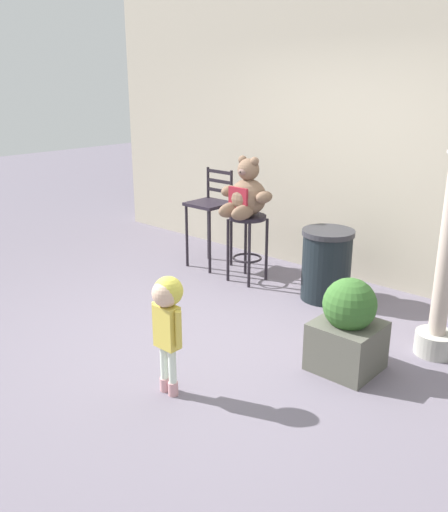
# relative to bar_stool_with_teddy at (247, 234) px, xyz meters

# --- Properties ---
(ground_plane) EXTENTS (24.00, 24.00, 0.00)m
(ground_plane) POSITION_rel_bar_stool_with_teddy_xyz_m (0.72, -1.31, -0.52)
(ground_plane) COLOR slate
(building_wall) EXTENTS (7.23, 0.30, 3.98)m
(building_wall) POSITION_rel_bar_stool_with_teddy_xyz_m (0.72, 0.97, 1.47)
(building_wall) COLOR #B3AA94
(building_wall) RESTS_ON ground_plane
(bar_stool_with_teddy) EXTENTS (0.39, 0.39, 0.72)m
(bar_stool_with_teddy) POSITION_rel_bar_stool_with_teddy_xyz_m (0.00, 0.00, 0.00)
(bar_stool_with_teddy) COLOR black
(bar_stool_with_teddy) RESTS_ON ground_plane
(teddy_bear) EXTENTS (0.59, 0.53, 0.61)m
(teddy_bear) POSITION_rel_bar_stool_with_teddy_xyz_m (0.00, -0.03, 0.43)
(teddy_bear) COLOR brown
(teddy_bear) RESTS_ON bar_stool_with_teddy
(child_walking) EXTENTS (0.27, 0.22, 0.85)m
(child_walking) POSITION_rel_bar_stool_with_teddy_xyz_m (1.01, -2.06, 0.10)
(child_walking) COLOR #CA9195
(child_walking) RESTS_ON ground_plane
(trash_bin) EXTENTS (0.50, 0.50, 0.70)m
(trash_bin) POSITION_rel_bar_stool_with_teddy_xyz_m (0.90, 0.12, -0.16)
(trash_bin) COLOR black
(trash_bin) RESTS_ON ground_plane
(bar_chair_empty) EXTENTS (0.42, 0.42, 1.11)m
(bar_chair_empty) POSITION_rel_bar_stool_with_teddy_xyz_m (-0.63, 0.11, 0.15)
(bar_chair_empty) COLOR black
(bar_chair_empty) RESTS_ON ground_plane
(planter_with_shrub) EXTENTS (0.46, 0.46, 0.71)m
(planter_with_shrub) POSITION_rel_bar_stool_with_teddy_xyz_m (1.75, -0.95, -0.19)
(planter_with_shrub) COLOR #55544A
(planter_with_shrub) RESTS_ON ground_plane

